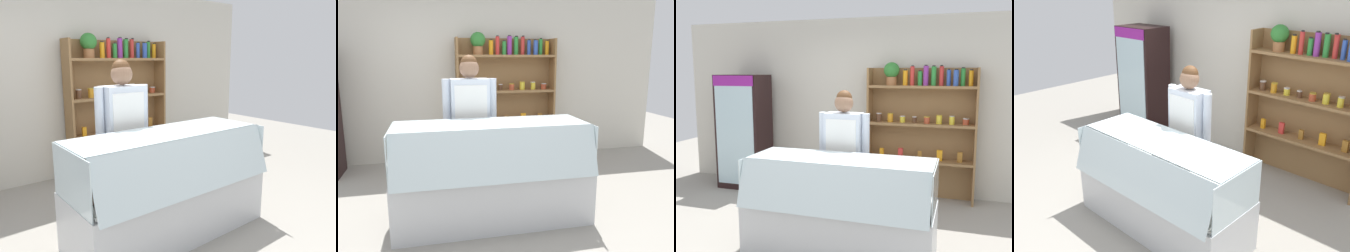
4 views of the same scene
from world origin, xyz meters
The scene contains 5 objects.
ground_plane centered at (0.00, 0.00, 0.00)m, with size 12.00×12.00×0.00m, color gray.
back_wall centered at (0.00, 2.15, 1.35)m, with size 6.80×0.10×2.70m, color beige.
shelving_unit centered at (0.67, 1.94, 1.14)m, with size 1.56×0.29×2.02m.
deli_display_case centered at (0.09, -0.06, 0.31)m, with size 1.93×0.81×1.01m.
shop_clerk centered at (-0.04, 0.52, 0.99)m, with size 0.61×0.25×1.67m.
Camera 1 is at (-1.74, -2.36, 1.68)m, focal length 35.00 mm.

